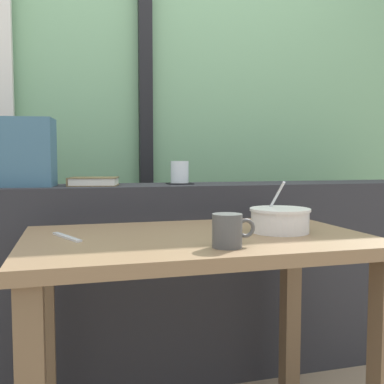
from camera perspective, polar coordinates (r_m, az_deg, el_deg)
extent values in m
cube|color=#7AAD7F|center=(2.50, -7.26, 15.24)|extent=(4.80, 0.08, 2.80)
cube|color=black|center=(2.42, -6.06, 13.21)|extent=(0.07, 0.05, 2.60)
cube|color=#2D2D33|center=(1.89, -4.16, -11.51)|extent=(2.80, 0.31, 0.82)
cube|color=brown|center=(1.38, 23.55, -21.28)|extent=(0.06, 0.06, 0.66)
cube|color=brown|center=(1.60, -18.50, -17.61)|extent=(0.06, 0.06, 0.66)
cube|color=brown|center=(1.78, 12.64, -15.14)|extent=(0.06, 0.06, 0.66)
cube|color=#846647|center=(1.29, 0.71, -6.36)|extent=(0.99, 0.62, 0.03)
cube|color=black|center=(1.85, -1.61, 1.11)|extent=(0.10, 0.10, 0.00)
cylinder|color=white|center=(1.85, -1.62, 2.62)|extent=(0.08, 0.08, 0.09)
cylinder|color=#BC3D51|center=(1.85, -1.62, 2.19)|extent=(0.07, 0.07, 0.06)
cube|color=brown|center=(1.79, -12.58, 0.88)|extent=(0.21, 0.19, 0.00)
cube|color=silver|center=(1.79, -12.59, 1.36)|extent=(0.20, 0.18, 0.03)
cube|color=brown|center=(1.79, -12.60, 1.84)|extent=(0.21, 0.19, 0.00)
cube|color=brown|center=(1.81, -15.48, 1.33)|extent=(0.04, 0.16, 0.03)
cube|color=#426B84|center=(1.80, -22.57, 4.78)|extent=(0.34, 0.18, 0.26)
cylinder|color=silver|center=(1.36, 11.36, -3.62)|extent=(0.17, 0.17, 0.07)
cylinder|color=silver|center=(1.36, 11.38, -2.26)|extent=(0.18, 0.18, 0.01)
cylinder|color=brown|center=(1.36, 11.36, -3.80)|extent=(0.15, 0.15, 0.06)
cylinder|color=silver|center=(1.38, 10.69, -1.15)|extent=(0.01, 0.12, 0.13)
ellipsoid|color=silver|center=(1.40, 10.31, -2.80)|extent=(0.03, 0.05, 0.01)
cube|color=silver|center=(1.29, -15.99, -5.64)|extent=(0.08, 0.16, 0.01)
cylinder|color=#4C4C4C|center=(1.11, 4.59, -5.03)|extent=(0.08, 0.08, 0.08)
torus|color=#4C4C4C|center=(1.12, 7.00, -4.69)|extent=(0.05, 0.01, 0.05)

